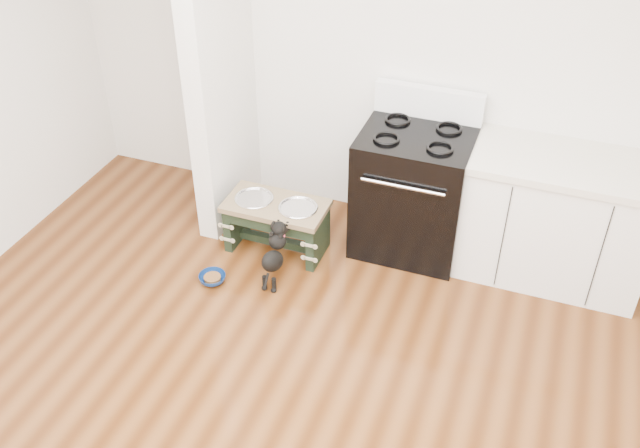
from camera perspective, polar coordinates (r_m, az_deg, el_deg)
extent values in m
plane|color=silver|center=(5.01, 6.40, 13.70)|extent=(5.00, 0.00, 5.00)
cube|color=silver|center=(5.06, -8.16, 13.79)|extent=(0.15, 0.80, 2.70)
cube|color=black|center=(5.09, 7.43, 2.57)|extent=(0.76, 0.65, 0.92)
cube|color=black|center=(4.87, 6.48, 0.08)|extent=(0.58, 0.02, 0.50)
cylinder|color=silver|center=(4.66, 6.61, 2.97)|extent=(0.56, 0.02, 0.02)
cube|color=white|center=(5.04, 8.72, 9.59)|extent=(0.76, 0.08, 0.22)
torus|color=black|center=(4.76, 5.34, 6.84)|extent=(0.18, 0.18, 0.02)
torus|color=black|center=(4.69, 9.59, 6.02)|extent=(0.18, 0.18, 0.02)
torus|color=black|center=(5.00, 6.24, 8.31)|extent=(0.18, 0.18, 0.02)
torus|color=black|center=(4.94, 10.30, 7.55)|extent=(0.18, 0.18, 0.02)
cube|color=white|center=(5.06, 18.26, 0.17)|extent=(1.20, 0.60, 0.86)
cube|color=beige|center=(4.82, 19.28, 4.54)|extent=(1.24, 0.64, 0.05)
cube|color=black|center=(5.08, 17.19, -4.92)|extent=(1.20, 0.06, 0.10)
cube|color=black|center=(5.29, -6.63, 0.38)|extent=(0.06, 0.35, 0.36)
cube|color=black|center=(5.07, -0.16, -1.09)|extent=(0.06, 0.35, 0.36)
cube|color=black|center=(4.98, -4.24, -0.13)|extent=(0.58, 0.03, 0.09)
cube|color=black|center=(5.24, -3.42, -1.39)|extent=(0.58, 0.06, 0.06)
cube|color=brown|center=(5.06, -3.54, 1.46)|extent=(0.73, 0.39, 0.04)
cylinder|color=silver|center=(5.11, -5.29, 1.86)|extent=(0.25, 0.25, 0.04)
cylinder|color=silver|center=(5.00, -1.76, 1.10)|extent=(0.25, 0.25, 0.04)
torus|color=silver|center=(5.10, -5.30, 2.08)|extent=(0.28, 0.28, 0.02)
torus|color=silver|center=(4.99, -1.77, 1.32)|extent=(0.28, 0.28, 0.02)
cylinder|color=black|center=(4.90, -4.45, -4.68)|extent=(0.03, 0.03, 0.11)
cylinder|color=black|center=(4.88, -3.70, -4.87)|extent=(0.03, 0.03, 0.11)
sphere|color=black|center=(4.93, -4.47, -5.12)|extent=(0.04, 0.04, 0.04)
sphere|color=black|center=(4.90, -3.73, -5.32)|extent=(0.04, 0.04, 0.04)
ellipsoid|color=black|center=(4.85, -3.82, -2.98)|extent=(0.13, 0.29, 0.26)
sphere|color=black|center=(4.85, -3.42, -1.37)|extent=(0.12, 0.12, 0.12)
sphere|color=black|center=(4.83, -3.30, -0.38)|extent=(0.10, 0.10, 0.10)
sphere|color=black|center=(4.89, -3.34, 0.16)|extent=(0.04, 0.04, 0.04)
sphere|color=black|center=(4.87, -2.61, 0.00)|extent=(0.04, 0.04, 0.04)
cylinder|color=black|center=(4.82, -4.32, -4.57)|extent=(0.02, 0.08, 0.10)
torus|color=#DD4152|center=(4.84, -3.35, -0.86)|extent=(0.10, 0.06, 0.09)
imported|color=navy|center=(5.02, -8.61, -4.32)|extent=(0.23, 0.23, 0.06)
cylinder|color=#4F2D16|center=(5.01, -8.61, -4.29)|extent=(0.12, 0.12, 0.02)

